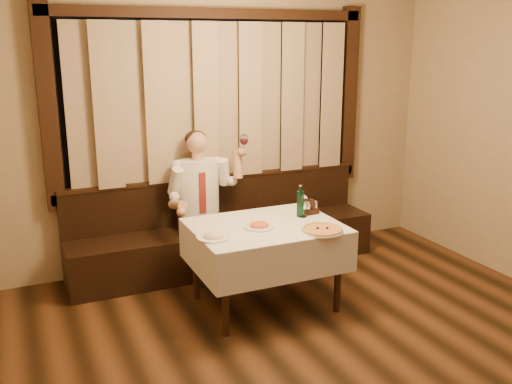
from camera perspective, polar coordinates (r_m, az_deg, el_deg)
name	(u,v)px	position (r m, az deg, el deg)	size (l,w,h in m)	color
room	(309,156)	(4.12, 5.28, 3.64)	(5.01, 6.01, 2.81)	black
banquette	(224,237)	(5.97, -3.23, -4.52)	(3.20, 0.61, 0.94)	black
dining_table	(265,236)	(4.97, 0.94, -4.44)	(1.27, 0.97, 0.76)	black
pizza	(322,230)	(4.79, 6.63, -3.77)	(0.36, 0.36, 0.04)	white
pasta_red	(259,223)	(4.85, 0.32, -3.17)	(0.27, 0.27, 0.09)	white
pasta_cream	(213,234)	(4.60, -4.28, -4.20)	(0.28, 0.28, 0.09)	white
green_bottle	(300,203)	(5.14, 4.45, -1.13)	(0.06, 0.06, 0.29)	#0D3D24
table_wine_glass	(303,200)	(5.12, 4.75, -0.84)	(0.08, 0.08, 0.21)	white
cruet_caddy	(312,209)	(5.24, 5.59, -1.69)	(0.13, 0.07, 0.14)	black
seated_man	(201,193)	(5.65, -5.49, -0.13)	(0.80, 0.60, 1.44)	black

